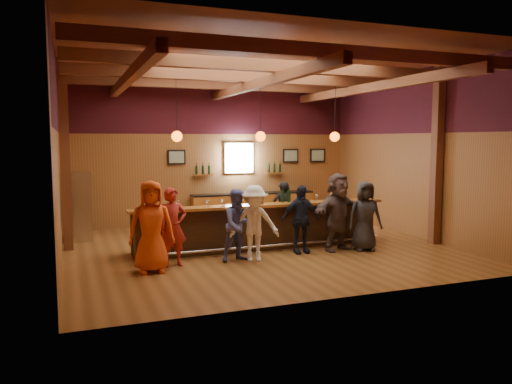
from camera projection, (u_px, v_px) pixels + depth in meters
room at (260, 115)px, 11.80m from camera, size 9.04×9.00×4.52m
bar_counter at (259, 226)px, 12.18m from camera, size 6.30×1.07×1.11m
back_bar_cabinet at (253, 207)px, 15.92m from camera, size 4.00×0.52×0.95m
window at (239, 158)px, 15.82m from camera, size 0.95×0.09×0.95m
framed_pictures at (264, 156)px, 16.11m from camera, size 5.35×0.05×0.45m
wine_shelves at (240, 172)px, 15.81m from camera, size 3.00×0.18×0.30m
pendant_lights at (260, 136)px, 11.80m from camera, size 4.24×0.24×1.37m
stainless_fridge at (77, 206)px, 12.96m from camera, size 0.70×0.70×1.80m
customer_orange at (151, 227)px, 9.85m from camera, size 0.93×0.63×1.84m
customer_redvest at (173, 227)px, 10.35m from camera, size 0.66×0.49×1.65m
customer_denim at (239, 225)px, 10.79m from camera, size 0.85×0.71×1.57m
customer_white at (254, 223)px, 10.79m from camera, size 1.19×0.88×1.65m
customer_navy at (300, 219)px, 11.54m from camera, size 0.95×0.45×1.59m
customer_brown at (338, 212)px, 11.81m from camera, size 1.80×0.98×1.86m
customer_dark at (365, 216)px, 11.82m from camera, size 0.91×0.70×1.65m
bartender at (283, 210)px, 13.27m from camera, size 0.58×0.40×1.53m
ice_bucket at (260, 199)px, 11.88m from camera, size 0.21×0.21×0.23m
bottle_a at (283, 196)px, 12.14m from camera, size 0.08×0.08×0.38m
bottle_b at (289, 196)px, 12.15m from camera, size 0.08×0.08×0.37m
glass_a at (150, 205)px, 10.79m from camera, size 0.07×0.07×0.16m
glass_b at (178, 203)px, 10.99m from camera, size 0.08×0.08×0.19m
glass_c at (207, 202)px, 11.31m from camera, size 0.07×0.07×0.16m
glass_d at (222, 201)px, 11.35m from camera, size 0.08×0.08×0.18m
glass_e at (250, 198)px, 11.76m from camera, size 0.09×0.09×0.20m
glass_f at (297, 198)px, 12.00m from camera, size 0.08×0.08×0.18m
glass_g at (316, 196)px, 12.34m from camera, size 0.08×0.08×0.18m
glass_h at (332, 195)px, 12.40m from camera, size 0.09×0.09×0.20m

